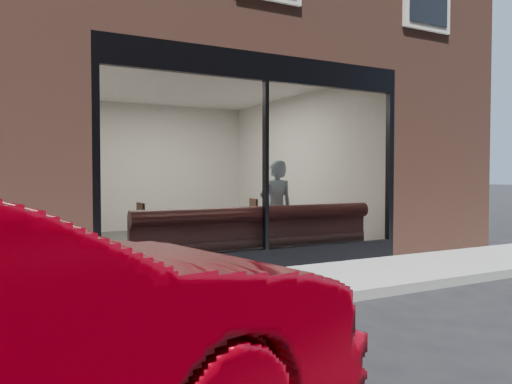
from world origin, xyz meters
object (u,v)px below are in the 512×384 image
cafe_table_left (194,217)px  cafe_table_right (289,210)px  person (276,210)px  cafe_chair_left (129,246)px  cafe_chair_right (244,235)px  banquette (253,250)px

cafe_table_left → cafe_table_right: bearing=14.1°
person → cafe_chair_left: (-2.22, 0.96, -0.59)m
person → cafe_table_right: size_ratio=2.89×
person → cafe_table_left: 1.39m
cafe_table_right → cafe_chair_right: cafe_table_right is taller
cafe_table_left → cafe_chair_left: cafe_table_left is taller
banquette → cafe_table_left: size_ratio=5.88×
cafe_table_left → cafe_chair_left: bearing=140.6°
banquette → cafe_chair_right: 1.84m
cafe_table_left → cafe_chair_right: 1.94m
cafe_chair_left → cafe_table_left: bearing=141.5°
cafe_table_left → cafe_chair_left: size_ratio=1.66×
cafe_table_left → cafe_chair_right: size_ratio=1.49×
person → cafe_table_left: bearing=-6.0°
cafe_table_left → cafe_table_right: 2.18m
cafe_chair_right → person: bearing=96.9°
banquette → cafe_chair_left: banquette is taller
cafe_table_left → cafe_chair_right: cafe_table_left is taller
person → cafe_chair_right: size_ratio=3.63×
banquette → cafe_chair_left: (-1.63, 1.25, 0.01)m
cafe_chair_left → cafe_chair_right: bearing=-168.2°
cafe_table_right → cafe_table_left: bearing=-165.9°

